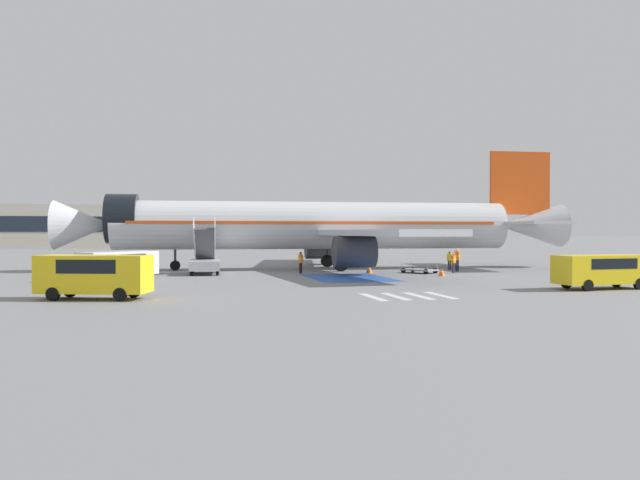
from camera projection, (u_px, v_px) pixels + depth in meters
ground_plane at (298, 269)px, 53.37m from camera, size 600.00×600.00×0.00m
apron_leadline_yellow at (315, 269)px, 53.38m from camera, size 77.17×6.00×0.01m
apron_stand_patch_blue at (348, 278)px, 43.48m from camera, size 5.37×8.25×0.01m
apron_walkway_bar_0 at (373, 297)px, 30.69m from camera, size 0.44×3.60×0.01m
apron_walkway_bar_1 at (396, 296)px, 30.98m from camera, size 0.44×3.60×0.01m
apron_walkway_bar_2 at (418, 296)px, 31.26m from camera, size 0.44×3.60×0.01m
apron_walkway_bar_3 at (440, 295)px, 31.55m from camera, size 0.44×3.60×0.01m
airliner at (322, 226)px, 53.43m from camera, size 44.07×35.43×10.44m
boarding_stairs_forward at (205, 260)px, 47.36m from camera, size 2.55×5.36×4.32m
fuel_tanker at (350, 243)px, 78.17m from camera, size 3.51×8.92×3.48m
service_van_0 at (94, 273)px, 29.72m from camera, size 5.51×3.36×2.11m
service_van_1 at (603, 268)px, 34.99m from camera, size 5.60×2.12×1.91m
service_van_2 at (118, 263)px, 41.37m from camera, size 5.26×5.05×1.91m
baggage_cart at (419, 270)px, 48.30m from camera, size 2.69×3.00×0.87m
ground_crew_0 at (454, 261)px, 48.50m from camera, size 0.48×0.44×1.59m
ground_crew_1 at (457, 258)px, 50.53m from camera, size 0.45×0.48×1.85m
ground_crew_2 at (301, 261)px, 47.91m from camera, size 0.34×0.48×1.68m
ground_crew_3 at (450, 259)px, 52.38m from camera, size 0.47×0.46×1.59m
traffic_cone_0 at (369, 269)px, 48.45m from camera, size 0.52×0.52×0.57m
traffic_cone_1 at (442, 272)px, 45.20m from camera, size 0.51×0.51×0.57m
terminal_building at (198, 227)px, 131.06m from camera, size 92.71×12.10×8.45m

